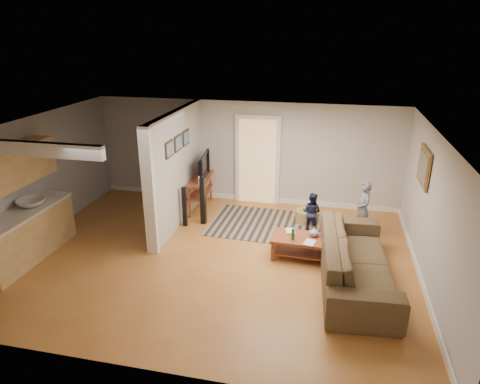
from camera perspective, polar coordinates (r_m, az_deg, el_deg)
name	(u,v)px	position (r m, az deg, el deg)	size (l,w,h in m)	color
ground	(214,256)	(8.31, -3.46, -8.58)	(7.50, 7.50, 0.00)	#935625
room_shell	(166,174)	(8.42, -9.89, 2.40)	(7.54, 6.02, 2.52)	beige
area_rug	(265,224)	(9.59, 3.32, -4.30)	(2.42, 1.77, 0.01)	black
sofa	(354,281)	(7.81, 14.95, -11.41)	(2.89, 1.13, 0.84)	#463723
coffee_table	(302,242)	(8.20, 8.22, -6.56)	(1.12, 0.69, 0.65)	#5F3116
tv_console	(201,181)	(10.18, -5.28, 1.52)	(0.62, 1.31, 1.09)	#5F3116
speaker_left	(185,207)	(9.42, -7.41, -1.94)	(0.09, 0.09, 0.91)	black
speaker_right	(203,201)	(9.45, -4.95, -1.19)	(0.11, 0.11, 1.09)	black
toy_basket	(306,216)	(9.71, 8.78, -3.15)	(0.46, 0.46, 0.41)	#A47547
child	(360,234)	(9.49, 15.75, -5.45)	(0.43, 0.28, 1.18)	slate
toddler	(310,231)	(9.42, 9.37, -5.11)	(0.43, 0.33, 0.88)	#1B1C39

